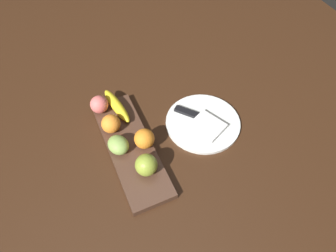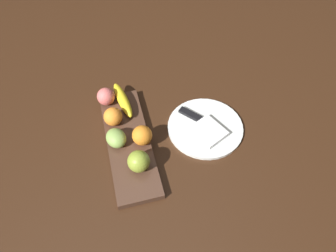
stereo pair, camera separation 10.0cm
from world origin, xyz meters
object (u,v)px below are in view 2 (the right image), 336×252
Objects in this scene: apple at (139,161)px; orange_near_banana at (113,117)px; orange_near_apple at (142,135)px; folded_napkin at (209,132)px; peach at (106,96)px; grape_bunch at (116,139)px; banana at (123,100)px; fruit_tray at (129,142)px; knife at (195,117)px; dinner_plate at (205,127)px.

orange_near_banana is (-0.19, -0.05, -0.00)m from apple.
orange_near_apple is 0.63× the size of folded_napkin.
peach is (-0.20, -0.09, -0.00)m from orange_near_apple.
peach is 0.84× the size of grape_bunch.
orange_near_apple is (-0.09, 0.03, -0.00)m from apple.
banana is at bearing 164.27° from grape_bunch.
orange_near_banana is 0.10m from peach.
orange_near_apple is (0.02, 0.04, 0.04)m from fruit_tray.
peach reaches higher than fruit_tray.
fruit_tray is at bearing -96.99° from folded_napkin.
folded_napkin reaches higher than knife.
grape_bunch is 0.29m from knife.
orange_near_banana reaches higher than banana.
folded_napkin is at bearing 86.23° from orange_near_apple.
knife is at bearing 64.29° from peach.
folded_napkin is (0.03, 0.30, -0.03)m from grape_bunch.
orange_near_apple reaches higher than orange_near_banana.
knife is at bearing -162.11° from folded_napkin.
apple is at bearing 11.62° from peach.
fruit_tray is 0.27m from folded_napkin.
knife is (-0.15, 0.23, -0.04)m from apple.
dinner_plate is (0.08, 0.30, -0.05)m from orange_near_banana.
apple is 0.30m from peach.
orange_near_apple is 0.08m from grape_bunch.
fruit_tray is 0.06m from orange_near_apple.
orange_near_banana is 0.61× the size of folded_napkin.
peach is 0.38m from folded_napkin.
banana is at bearing -169.33° from orange_near_apple.
orange_near_apple is 0.43× the size of knife.
knife is (-0.04, -0.02, 0.01)m from dinner_plate.
grape_bunch is at bearing -81.60° from fruit_tray.
dinner_plate is (0.16, 0.26, -0.04)m from banana.
folded_napkin reaches higher than dinner_plate.
orange_near_apple reaches higher than knife.
apple is at bearing 14.21° from orange_near_banana.
fruit_tray is 4.20× the size of folded_napkin.
banana reaches higher than knife.
peach is at bearing -173.62° from orange_near_banana.
orange_near_apple reaches higher than fruit_tray.
knife is at bearing 124.03° from apple.
orange_near_apple is 1.04× the size of peach.
fruit_tray reaches higher than dinner_plate.
apple is 0.39× the size of banana.
dinner_plate is at bearing 113.62° from apple.
orange_near_apple is 0.88× the size of grape_bunch.
apple is 0.27m from folded_napkin.
grape_bunch is at bearing -88.90° from dinner_plate.
knife is (-0.05, 0.28, -0.03)m from grape_bunch.
fruit_tray is at bearing 98.40° from grape_bunch.
knife is (0.14, 0.29, -0.04)m from peach.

